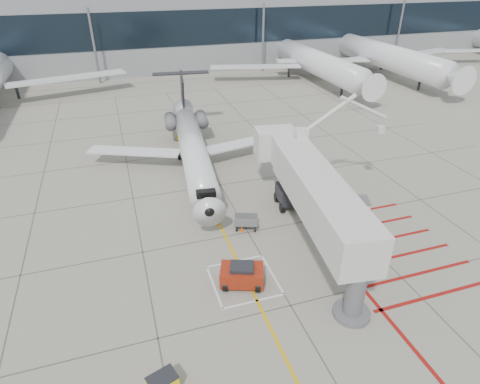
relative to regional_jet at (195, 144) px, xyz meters
name	(u,v)px	position (x,y,z in m)	size (l,w,h in m)	color
ground_plane	(267,265)	(1.81, -14.07, -3.56)	(260.00, 260.00, 0.00)	gray
regional_jet	(195,144)	(0.00, 0.00, 0.00)	(21.52, 27.13, 7.11)	white
jet_bridge	(319,203)	(5.75, -13.38, 0.24)	(9.00, 18.99, 7.60)	silver
pushback_tug	(242,274)	(-0.41, -15.34, -2.76)	(2.74, 1.71, 1.60)	maroon
baggage_cart	(246,222)	(1.84, -9.49, -2.99)	(1.80, 1.14, 1.14)	#5C5B61
ground_power_unit	(351,210)	(10.09, -11.06, -2.54)	(2.55, 1.49, 2.02)	beige
cone_nose	(217,221)	(-0.21, -8.26, -3.28)	(0.40, 0.40, 0.56)	#E25D0B
cone_side	(242,229)	(1.39, -9.78, -3.34)	(0.31, 0.31, 0.44)	#E4540C
terminal_building	(192,24)	(11.81, 55.93, 3.44)	(180.00, 28.00, 14.00)	gray
terminal_glass_band	(208,27)	(11.81, 41.88, 4.44)	(180.00, 0.10, 6.00)	black
bg_aircraft_c	(310,44)	(27.60, 31.93, 2.30)	(35.11, 39.01, 11.70)	silver
bg_aircraft_d	(379,38)	(41.35, 31.93, 2.75)	(37.86, 42.06, 12.62)	silver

